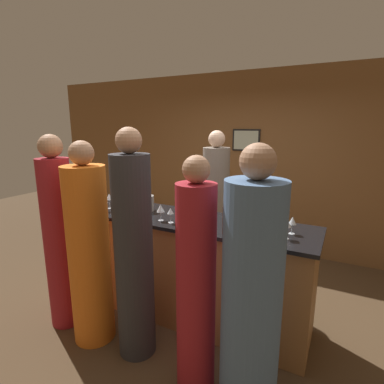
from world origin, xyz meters
The scene contains 19 objects.
ground_plane centered at (0.00, 0.00, 0.00)m, with size 14.00×14.00×0.00m, color #4C3823.
back_wall centered at (0.00, 2.15, 1.40)m, with size 8.00×0.08×2.80m.
bar_counter centered at (0.00, 0.00, 0.53)m, with size 2.50×0.69×1.07m.
bartender centered at (-0.02, 0.75, 0.90)m, with size 0.32×0.32×1.92m.
guest_0 centered at (0.47, -0.76, 0.84)m, with size 0.29×0.29×1.78m.
guest_1 centered at (-0.15, -0.68, 0.92)m, with size 0.32×0.32×1.96m.
guest_2 centered at (-0.62, -0.72, 0.86)m, with size 0.37×0.37×1.85m.
guest_3 centered at (0.89, -0.78, 0.86)m, with size 0.40×0.40×1.88m.
guest_4 centered at (-1.05, -0.69, 0.90)m, with size 0.30×0.30×1.90m.
wine_bottle_0 centered at (0.50, -0.24, 1.19)m, with size 0.08×0.08×0.32m.
wine_bottle_1 centered at (0.55, 0.09, 1.17)m, with size 0.07×0.07×0.27m.
ice_bucket centered at (-0.54, 0.04, 1.15)m, with size 0.17×0.17×0.17m.
wine_glass_0 centered at (0.41, -0.02, 1.17)m, with size 0.07×0.07×0.14m.
wine_glass_1 centered at (-0.92, -0.19, 1.18)m, with size 0.08×0.08×0.15m.
wine_glass_2 centered at (-0.08, -0.20, 1.18)m, with size 0.06×0.06×0.15m.
wine_glass_3 centered at (0.97, -0.12, 1.20)m, with size 0.08×0.08×0.17m.
wine_glass_4 centered at (-0.95, -0.09, 1.20)m, with size 0.08×0.08×0.17m.
wine_glass_5 centered at (1.00, 0.02, 1.18)m, with size 0.07×0.07×0.15m.
wine_glass_6 centered at (-0.20, -0.19, 1.19)m, with size 0.08×0.08×0.16m.
Camera 1 is at (1.35, -2.52, 1.97)m, focal length 28.00 mm.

